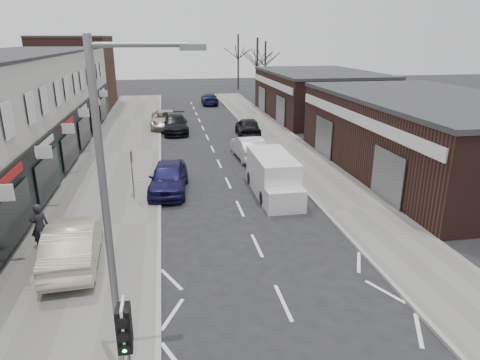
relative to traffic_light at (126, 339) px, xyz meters
name	(u,v)px	position (x,y,z in m)	size (l,w,h in m)	color
ground	(303,344)	(4.40, 2.02, -2.41)	(160.00, 160.00, 0.00)	black
pavement_left	(121,152)	(-2.35, 24.02, -2.35)	(5.50, 64.00, 0.12)	slate
pavement_right	(286,145)	(10.15, 24.02, -2.35)	(3.50, 64.00, 0.12)	slate
shop_terrace_left	(1,113)	(-9.10, 21.52, 1.14)	(8.00, 41.00, 7.10)	beige
brick_block_far	(76,73)	(-9.10, 47.02, 1.59)	(8.00, 10.00, 8.00)	#48271E
right_unit_near	(429,137)	(16.90, 16.02, -0.16)	(10.00, 18.00, 4.50)	#331C17
right_unit_far	(318,95)	(16.90, 36.02, -0.16)	(10.00, 16.00, 4.50)	#331C17
tree_far_a	(257,99)	(13.40, 50.02, -2.41)	(3.60, 3.60, 8.00)	#382D26
tree_far_b	(265,94)	(15.90, 56.02, -2.41)	(3.60, 3.60, 7.50)	#382D26
tree_far_c	(238,89)	(12.90, 62.02, -2.41)	(3.60, 3.60, 8.50)	#382D26
traffic_light	(126,339)	(0.00, 0.00, 0.00)	(0.28, 0.60, 3.10)	slate
street_lamp	(115,212)	(-0.13, 1.22, 2.20)	(2.23, 0.22, 8.00)	slate
warning_sign	(132,160)	(-0.76, 14.02, -0.21)	(0.12, 0.80, 2.70)	slate
white_van	(273,176)	(6.50, 13.75, -1.40)	(1.96, 5.49, 2.14)	silver
sedan_on_pavement	(73,243)	(-2.55, 7.60, -1.49)	(1.71, 4.89, 1.61)	#BCAC97
pedestrian	(40,226)	(-4.05, 9.05, -1.36)	(0.68, 0.45, 1.87)	black
parked_car_left_a	(169,177)	(1.00, 15.10, -1.59)	(1.94, 4.83, 1.65)	#151441
parked_car_left_b	(175,124)	(1.85, 30.46, -1.65)	(2.15, 5.28, 1.53)	black
parked_car_left_c	(165,119)	(1.00, 32.67, -1.62)	(2.63, 5.70, 1.58)	#B8AA93
parked_car_right_a	(249,147)	(6.60, 21.04, -1.64)	(1.65, 4.72, 1.55)	silver
parked_car_right_b	(248,127)	(7.90, 28.01, -1.62)	(1.87, 4.66, 1.59)	black
parked_car_right_c	(210,99)	(6.60, 46.51, -1.72)	(1.95, 4.79, 1.39)	#13163C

